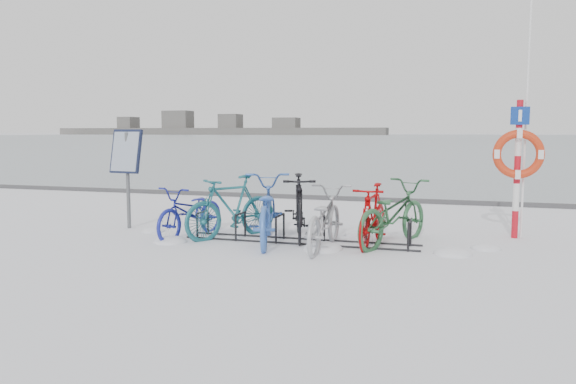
{
  "coord_description": "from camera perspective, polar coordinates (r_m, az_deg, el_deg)",
  "views": [
    {
      "loc": [
        2.5,
        -8.96,
        1.86
      ],
      "look_at": [
        -0.4,
        0.6,
        0.78
      ],
      "focal_mm": 35.0,
      "sensor_mm": 36.0,
      "label": 1
    }
  ],
  "objects": [
    {
      "name": "bike_2",
      "position": [
        9.41,
        -2.29,
        -1.62
      ],
      "size": [
        1.35,
        2.35,
        1.17
      ],
      "primitive_type": "imported",
      "rotation": [
        0.0,
        0.0,
        3.42
      ],
      "color": "#3764BD",
      "rests_on": "ground"
    },
    {
      "name": "bike_5",
      "position": [
        9.3,
        8.61,
        -2.16
      ],
      "size": [
        0.63,
        1.77,
        1.04
      ],
      "primitive_type": "imported",
      "rotation": [
        0.0,
        0.0,
        -0.08
      ],
      "color": "#9F0607",
      "rests_on": "ground"
    },
    {
      "name": "lifebuoy_station",
      "position": [
        10.42,
        22.38,
        3.53
      ],
      "size": [
        0.84,
        0.23,
        4.36
      ],
      "color": "#B70E1B",
      "rests_on": "ground"
    },
    {
      "name": "bike_0",
      "position": [
        10.09,
        -9.79,
        -1.8
      ],
      "size": [
        0.95,
        1.89,
        0.95
      ],
      "primitive_type": "imported",
      "rotation": [
        0.0,
        0.0,
        -0.18
      ],
      "color": "navy",
      "rests_on": "ground"
    },
    {
      "name": "snow_drifts",
      "position": [
        9.26,
        2.88,
        -5.41
      ],
      "size": [
        6.32,
        1.94,
        0.22
      ],
      "color": "white",
      "rests_on": "ground"
    },
    {
      "name": "quay_edge",
      "position": [
        15.18,
        7.27,
        -0.71
      ],
      "size": [
        400.0,
        0.25,
        0.1
      ],
      "primitive_type": "cube",
      "color": "#3F3F42",
      "rests_on": "ground"
    },
    {
      "name": "ground",
      "position": [
        9.49,
        1.26,
        -5.12
      ],
      "size": [
        900.0,
        900.0,
        0.0
      ],
      "primitive_type": "plane",
      "color": "white",
      "rests_on": "ground"
    },
    {
      "name": "bike_rack",
      "position": [
        9.45,
        1.26,
        -4.05
      ],
      "size": [
        4.0,
        0.48,
        0.46
      ],
      "color": "black",
      "rests_on": "ground"
    },
    {
      "name": "bike_1",
      "position": [
        9.91,
        -5.76,
        -1.35
      ],
      "size": [
        1.48,
        1.87,
        1.13
      ],
      "primitive_type": "imported",
      "rotation": [
        0.0,
        0.0,
        -0.58
      ],
      "color": "#1C5D67",
      "rests_on": "ground"
    },
    {
      "name": "bike_3",
      "position": [
        9.79,
        1.11,
        -1.34
      ],
      "size": [
        1.08,
        2.0,
        1.16
      ],
      "primitive_type": "imported",
      "rotation": [
        0.0,
        0.0,
        0.29
      ],
      "color": "black",
      "rests_on": "ground"
    },
    {
      "name": "shoreline",
      "position": [
        296.39,
        -8.01,
        6.33
      ],
      "size": [
        180.0,
        12.0,
        9.5
      ],
      "color": "#515151",
      "rests_on": "ground"
    },
    {
      "name": "ice_sheet",
      "position": [
        163.99,
        16.08,
        5.32
      ],
      "size": [
        400.0,
        298.0,
        0.02
      ],
      "primitive_type": "cube",
      "color": "#97A3AA",
      "rests_on": "ground"
    },
    {
      "name": "bike_4",
      "position": [
        8.95,
        3.66,
        -2.5
      ],
      "size": [
        0.7,
        1.95,
        1.02
      ],
      "primitive_type": "imported",
      "rotation": [
        0.0,
        0.0,
        3.13
      ],
      "color": "#A3A6AB",
      "rests_on": "ground"
    },
    {
      "name": "bike_6",
      "position": [
        9.4,
        10.59,
        -1.94
      ],
      "size": [
        1.49,
        2.21,
        1.1
      ],
      "primitive_type": "imported",
      "rotation": [
        0.0,
        0.0,
        2.74
      ],
      "color": "#2B5F38",
      "rests_on": "ground"
    },
    {
      "name": "info_board",
      "position": [
        11.11,
        -16.1,
        3.4
      ],
      "size": [
        0.65,
        0.29,
        1.9
      ],
      "rotation": [
        0.0,
        0.0,
        -0.09
      ],
      "color": "#595B5E",
      "rests_on": "ground"
    }
  ]
}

